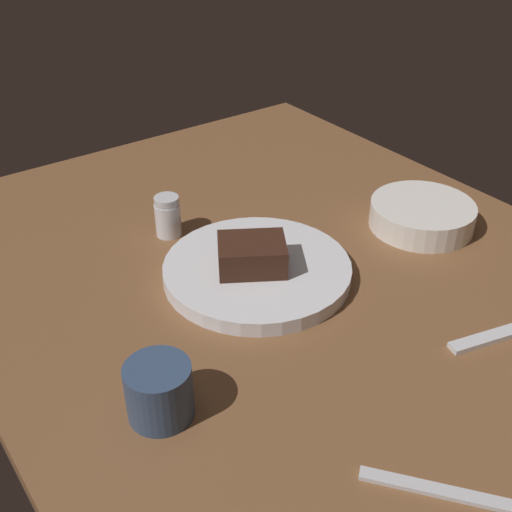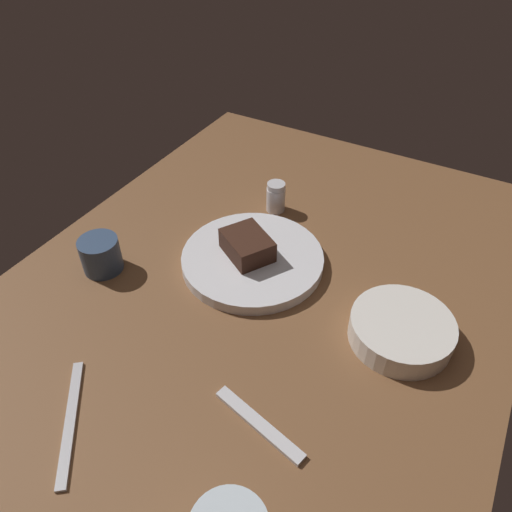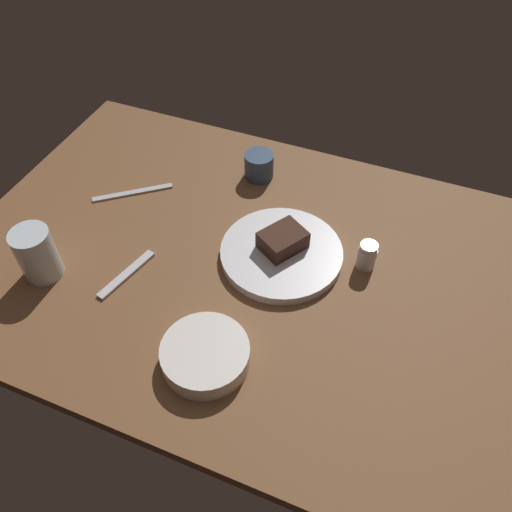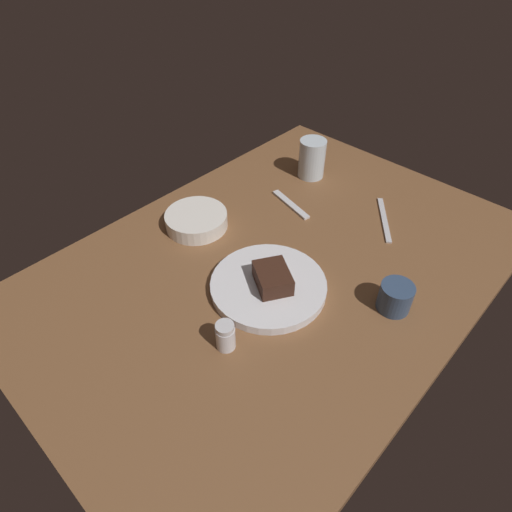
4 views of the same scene
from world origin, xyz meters
TOP-DOWN VIEW (x-y plane):
  - dining_table at (0.00, 0.00)cm, footprint 120.00×84.00cm
  - dessert_plate at (-7.87, -4.13)cm, footprint 25.95×25.95cm
  - chocolate_cake_slice at (-7.69, -5.13)cm, footprint 10.72×11.39cm
  - salt_shaker at (-25.02, -8.36)cm, footprint 3.91×3.91cm
  - water_glass at (36.09, 18.42)cm, footprint 7.84×7.84cm
  - side_bowl at (-3.96, 24.68)cm, footprint 16.09×16.09cm
  - coffee_cup at (6.50, -27.16)cm, footprint 7.10×7.10cm
  - dessert_spoon at (19.98, 12.74)cm, footprint 5.34×14.99cm
  - butter_knife at (32.03, -9.75)cm, footprint 15.79×12.87cm

SIDE VIEW (x-z plane):
  - dining_table at x=0.00cm, z-range 0.00..3.00cm
  - butter_knife at x=32.03cm, z-range 3.00..3.50cm
  - dessert_spoon at x=19.98cm, z-range 3.00..3.70cm
  - dessert_plate at x=-7.87cm, z-range 3.00..5.10cm
  - side_bowl at x=-3.96cm, z-range 3.00..6.98cm
  - salt_shaker at x=-25.02cm, z-range 2.95..9.36cm
  - coffee_cup at x=6.50cm, z-range 3.00..9.42cm
  - chocolate_cake_slice at x=-7.69cm, z-range 5.10..9.15cm
  - water_glass at x=36.09cm, z-range 3.00..14.51cm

